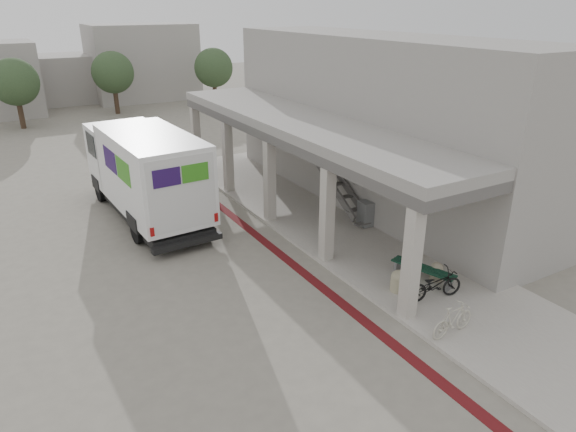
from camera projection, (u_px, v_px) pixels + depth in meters
ground at (279, 283)px, 16.18m from camera, size 120.00×120.00×0.00m
bike_lane_stripe at (276, 251)px, 18.24m from camera, size 0.35×40.00×0.01m
sidewalk at (379, 252)px, 18.02m from camera, size 4.40×28.00×0.12m
transit_building at (368, 125)px, 21.65m from camera, size 7.60×17.00×7.00m
distant_backdrop at (37, 75)px, 42.47m from camera, size 28.00×10.00×6.50m
tree_left at (15, 82)px, 34.99m from camera, size 3.20×3.20×4.80m
tree_mid at (113, 73)px, 39.84m from camera, size 3.20×3.20×4.80m
tree_right at (214, 68)px, 42.76m from camera, size 3.20×3.20×4.80m
fedex_truck at (145, 171)px, 20.54m from camera, size 3.08×8.68×3.65m
bench at (423, 271)px, 15.92m from camera, size 1.06×2.09×0.48m
bollard_near at (398, 281)px, 15.38m from camera, size 0.46×0.46×0.69m
bollard_far at (436, 271)px, 16.02m from camera, size 0.40×0.40×0.60m
utility_cabinet at (365, 213)px, 19.92m from camera, size 0.49×0.62×0.97m
bicycle_black at (435, 285)px, 14.93m from camera, size 1.84×0.94×0.92m
bicycle_cream at (453, 320)px, 13.32m from camera, size 1.49×0.49×0.88m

